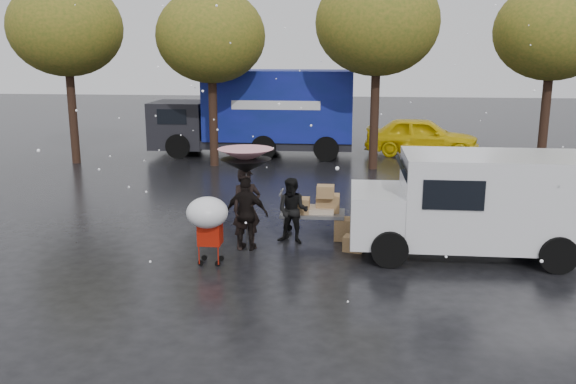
# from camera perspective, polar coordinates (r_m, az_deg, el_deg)

# --- Properties ---
(ground) EXTENTS (90.00, 90.00, 0.00)m
(ground) POSITION_cam_1_polar(r_m,az_deg,el_deg) (13.32, -1.56, -5.83)
(ground) COLOR black
(ground) RESTS_ON ground
(person_pink) EXTENTS (0.79, 0.71, 1.82)m
(person_pink) POSITION_cam_1_polar(r_m,az_deg,el_deg) (13.47, -3.90, -1.59)
(person_pink) COLOR black
(person_pink) RESTS_ON ground
(person_middle) EXTENTS (0.81, 0.68, 1.52)m
(person_middle) POSITION_cam_1_polar(r_m,az_deg,el_deg) (13.86, 0.46, -1.78)
(person_middle) COLOR black
(person_middle) RESTS_ON ground
(person_black) EXTENTS (1.01, 0.54, 1.65)m
(person_black) POSITION_cam_1_polar(r_m,az_deg,el_deg) (13.41, -3.88, -2.03)
(person_black) COLOR black
(person_black) RESTS_ON ground
(umbrella_pink) EXTENTS (1.22, 1.22, 2.25)m
(umbrella_pink) POSITION_cam_1_polar(r_m,az_deg,el_deg) (13.22, -3.98, 3.41)
(umbrella_pink) COLOR #4C4C4C
(umbrella_pink) RESTS_ON ground
(umbrella_black) EXTENTS (1.11, 1.11, 2.04)m
(umbrella_black) POSITION_cam_1_polar(r_m,az_deg,el_deg) (13.17, -3.95, 2.45)
(umbrella_black) COLOR #4C4C4C
(umbrella_black) RESTS_ON ground
(vendor_cart) EXTENTS (1.52, 0.80, 1.27)m
(vendor_cart) POSITION_cam_1_polar(r_m,az_deg,el_deg) (14.39, 2.66, -1.36)
(vendor_cart) COLOR slate
(vendor_cart) RESTS_ON ground
(shopping_cart) EXTENTS (0.84, 0.84, 1.46)m
(shopping_cart) POSITION_cam_1_polar(r_m,az_deg,el_deg) (12.39, -7.52, -2.26)
(shopping_cart) COLOR red
(shopping_cart) RESTS_ON ground
(white_van) EXTENTS (4.91, 2.18, 2.20)m
(white_van) POSITION_cam_1_polar(r_m,az_deg,el_deg) (13.56, 17.04, -0.96)
(white_van) COLOR white
(white_van) RESTS_ON ground
(blue_truck) EXTENTS (8.30, 2.60, 3.50)m
(blue_truck) POSITION_cam_1_polar(r_m,az_deg,el_deg) (25.40, -2.70, 7.39)
(blue_truck) COLOR navy
(blue_truck) RESTS_ON ground
(box_ground_near) EXTENTS (0.58, 0.47, 0.50)m
(box_ground_near) POSITION_cam_1_polar(r_m,az_deg,el_deg) (14.31, 5.50, -3.47)
(box_ground_near) COLOR brown
(box_ground_near) RESTS_ON ground
(box_ground_far) EXTENTS (0.51, 0.44, 0.34)m
(box_ground_far) POSITION_cam_1_polar(r_m,az_deg,el_deg) (13.54, 6.18, -4.82)
(box_ground_far) COLOR brown
(box_ground_far) RESTS_ON ground
(yellow_taxi) EXTENTS (4.82, 2.37, 1.58)m
(yellow_taxi) POSITION_cam_1_polar(r_m,az_deg,el_deg) (26.12, 12.38, 5.12)
(yellow_taxi) COLOR yellow
(yellow_taxi) RESTS_ON ground
(tree_row) EXTENTS (21.60, 4.40, 7.12)m
(tree_row) POSITION_cam_1_polar(r_m,az_deg,el_deg) (22.59, 0.55, 14.97)
(tree_row) COLOR black
(tree_row) RESTS_ON ground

